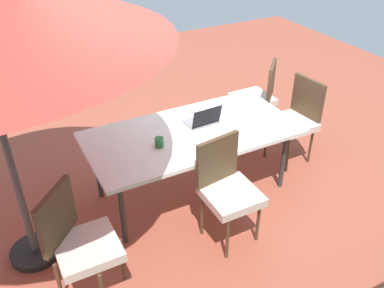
% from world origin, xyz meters
% --- Properties ---
extents(ground_plane, '(10.00, 10.00, 0.02)m').
position_xyz_m(ground_plane, '(0.00, 0.00, -0.01)').
color(ground_plane, '#9E4C38').
extents(dining_table, '(2.08, 1.04, 0.74)m').
position_xyz_m(dining_table, '(0.00, 0.00, 0.69)').
color(dining_table, silver).
rests_on(dining_table, ground_plane).
extents(chair_west, '(0.48, 0.47, 0.98)m').
position_xyz_m(chair_west, '(-1.33, -0.01, 0.55)').
color(chair_west, beige).
rests_on(chair_west, ground_plane).
extents(chair_north, '(0.48, 0.49, 0.98)m').
position_xyz_m(chair_north, '(0.02, 0.70, 0.55)').
color(chair_north, beige).
rests_on(chair_north, ground_plane).
extents(chair_northeast, '(0.59, 0.59, 0.98)m').
position_xyz_m(chair_northeast, '(1.34, 0.73, 0.55)').
color(chair_northeast, beige).
rests_on(chair_northeast, ground_plane).
extents(chair_southwest, '(0.59, 0.59, 0.98)m').
position_xyz_m(chair_southwest, '(-1.28, -0.68, 0.55)').
color(chair_southwest, beige).
rests_on(chair_southwest, ground_plane).
extents(laptop, '(0.33, 0.26, 0.21)m').
position_xyz_m(laptop, '(-0.16, -0.07, 0.79)').
color(laptop, gray).
rests_on(laptop, dining_table).
extents(cup, '(0.08, 0.08, 0.09)m').
position_xyz_m(cup, '(0.40, 0.10, 0.79)').
color(cup, '#286B33').
rests_on(cup, dining_table).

